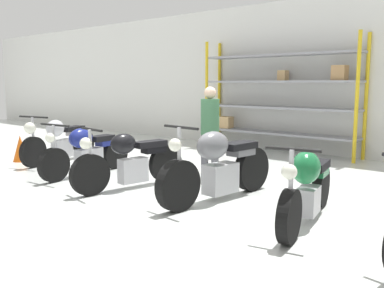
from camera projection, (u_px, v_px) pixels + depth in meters
ground_plane at (175, 192)px, 6.52m from camera, size 30.00×30.00×0.00m
back_wall at (316, 77)px, 9.89m from camera, size 30.00×0.08×3.60m
shelving_rack at (278, 95)px, 10.16m from camera, size 3.99×0.63×2.70m
motorcycle_silver at (59, 140)px, 8.97m from camera, size 0.81×2.04×1.01m
motorcycle_blue at (86, 152)px, 7.70m from camera, size 0.73×2.00×0.98m
motorcycle_black at (130, 160)px, 6.72m from camera, size 0.60×2.02×1.00m
motorcycle_grey at (219, 166)px, 6.03m from camera, size 0.62×2.22×1.11m
motorcycle_green at (308, 186)px, 5.03m from camera, size 0.70×2.07×1.00m
person_browsing at (210, 125)px, 7.35m from camera, size 0.45×0.45×1.59m
traffic_cone at (20, 148)px, 9.06m from camera, size 0.32×0.32×0.55m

